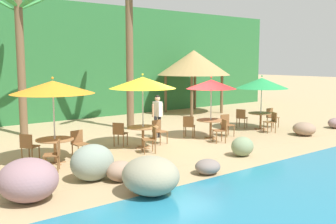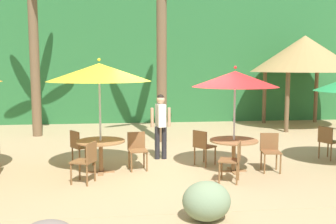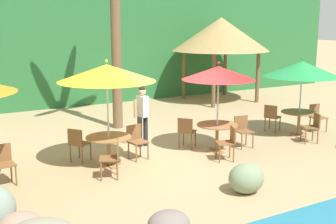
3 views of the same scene
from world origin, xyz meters
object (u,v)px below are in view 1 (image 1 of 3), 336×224
at_px(chair_yellow_left, 151,138).
at_px(palapa_hut, 194,63).
at_px(chair_red_left, 222,129).
at_px(chair_yellow_seaward, 159,130).
at_px(umbrella_red, 211,84).
at_px(chair_green_inland, 241,117).
at_px(chair_orange_left, 55,153).
at_px(dining_table_red, 211,123).
at_px(dining_table_orange, 55,143).
at_px(chair_orange_seaward, 79,142).
at_px(umbrella_yellow, 143,83).
at_px(chair_red_inland, 189,125).
at_px(chair_yellow_inland, 120,132).
at_px(chair_green_seaward, 271,116).
at_px(palm_tree_second, 130,31).
at_px(chair_orange_inland, 28,145).
at_px(umbrella_orange, 53,87).
at_px(chair_green_left, 272,121).
at_px(palm_tree_nearest, 20,42).
at_px(dining_table_yellow, 143,130).
at_px(umbrella_green, 262,83).
at_px(waiter_in_white, 157,113).
at_px(dining_table_green, 261,116).
at_px(chair_red_seaward, 226,123).

height_order(chair_yellow_left, palapa_hut, palapa_hut).
bearing_deg(chair_red_left, chair_yellow_seaward, 146.52).
distance_m(umbrella_red, chair_green_inland, 3.30).
relative_size(chair_orange_left, dining_table_red, 0.79).
distance_m(dining_table_orange, chair_orange_seaward, 0.86).
xyz_separation_m(chair_orange_seaward, umbrella_yellow, (2.43, 0.00, 1.76)).
xyz_separation_m(chair_orange_seaward, chair_red_inland, (4.86, 0.35, 0.00)).
xyz_separation_m(chair_orange_left, chair_yellow_inland, (3.04, 1.61, 0.00)).
height_order(chair_green_seaward, palm_tree_second, palm_tree_second).
height_order(chair_orange_inland, chair_red_inland, same).
xyz_separation_m(umbrella_orange, chair_yellow_left, (3.03, -0.64, -1.75)).
bearing_deg(chair_green_left, chair_yellow_seaward, 167.06).
bearing_deg(umbrella_orange, chair_yellow_left, -11.97).
distance_m(chair_green_inland, palm_tree_nearest, 9.91).
xyz_separation_m(chair_orange_inland, chair_yellow_left, (3.60, -1.28, 0.00)).
distance_m(dining_table_yellow, chair_green_left, 6.00).
height_order(chair_orange_left, umbrella_yellow, umbrella_yellow).
distance_m(chair_orange_seaward, umbrella_green, 8.77).
height_order(chair_orange_seaward, chair_green_seaward, same).
xyz_separation_m(chair_orange_inland, palapa_hut, (11.48, 5.46, 2.38)).
height_order(umbrella_orange, chair_green_seaward, umbrella_orange).
distance_m(umbrella_green, waiter_in_white, 5.01).
bearing_deg(dining_table_orange, chair_orange_seaward, 11.80).
height_order(chair_red_inland, palm_tree_nearest, palm_tree_nearest).
height_order(dining_table_orange, palm_tree_second, palm_tree_second).
bearing_deg(dining_table_green, palapa_hut, 76.68).
relative_size(umbrella_yellow, dining_table_red, 2.36).
relative_size(chair_orange_inland, chair_yellow_seaward, 1.00).
bearing_deg(chair_orange_seaward, chair_red_left, -11.72).
distance_m(chair_yellow_left, chair_green_seaward, 7.32).
xyz_separation_m(chair_green_inland, palm_tree_nearest, (-8.26, 4.40, 3.26)).
distance_m(chair_green_inland, palapa_hut, 6.14).
relative_size(chair_red_seaward, chair_red_left, 1.00).
height_order(chair_orange_seaward, chair_orange_left, same).
xyz_separation_m(chair_yellow_seaward, palapa_hut, (6.81, 5.72, 2.38)).
bearing_deg(chair_orange_inland, umbrella_red, -6.03).
bearing_deg(umbrella_orange, chair_orange_inland, 131.68).
height_order(dining_table_orange, dining_table_green, same).
relative_size(umbrella_green, dining_table_green, 2.18).
distance_m(dining_table_orange, chair_yellow_seaward, 4.12).
distance_m(dining_table_red, palm_tree_second, 5.42).
relative_size(chair_orange_left, chair_red_left, 1.00).
relative_size(chair_yellow_left, dining_table_green, 0.79).
height_order(chair_yellow_seaward, chair_green_left, same).
bearing_deg(dining_table_red, chair_yellow_seaward, 167.86).
bearing_deg(chair_green_seaward, chair_red_inland, 174.73).
relative_size(chair_orange_inland, waiter_in_white, 0.51).
relative_size(chair_red_inland, palm_tree_second, 0.13).
distance_m(chair_orange_seaward, chair_green_seaward, 9.48).
bearing_deg(dining_table_green, chair_orange_seaward, 179.00).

